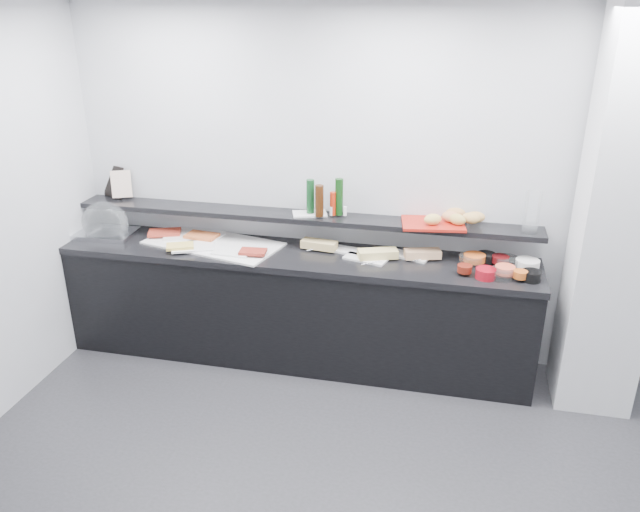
% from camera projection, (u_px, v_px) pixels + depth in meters
% --- Properties ---
extents(back_wall, '(5.00, 0.02, 2.70)m').
position_uv_depth(back_wall, '(395.00, 190.00, 4.66)').
color(back_wall, silver).
rests_on(back_wall, ground).
extents(column, '(0.50, 0.50, 2.70)m').
position_uv_depth(column, '(619.00, 220.00, 4.05)').
color(column, silver).
rests_on(column, ground).
extents(buffet_cabinet, '(3.60, 0.60, 0.85)m').
position_uv_depth(buffet_cabinet, '(296.00, 309.00, 4.89)').
color(buffet_cabinet, black).
rests_on(buffet_cabinet, ground).
extents(counter_top, '(3.62, 0.62, 0.05)m').
position_uv_depth(counter_top, '(295.00, 256.00, 4.72)').
color(counter_top, black).
rests_on(counter_top, buffet_cabinet).
extents(wall_shelf, '(3.60, 0.25, 0.04)m').
position_uv_depth(wall_shelf, '(300.00, 217.00, 4.78)').
color(wall_shelf, black).
rests_on(wall_shelf, back_wall).
extents(cloche_base, '(0.49, 0.34, 0.04)m').
position_uv_depth(cloche_base, '(105.00, 234.00, 5.03)').
color(cloche_base, '#BBBDC3').
rests_on(cloche_base, counter_top).
extents(cloche_dome, '(0.41, 0.30, 0.34)m').
position_uv_depth(cloche_dome, '(105.00, 222.00, 4.97)').
color(cloche_dome, white).
rests_on(cloche_dome, cloche_base).
extents(linen_runner, '(1.13, 0.73, 0.01)m').
position_uv_depth(linen_runner, '(213.00, 243.00, 4.87)').
color(linen_runner, white).
rests_on(linen_runner, counter_top).
extents(platter_meat_a, '(0.33, 0.27, 0.01)m').
position_uv_depth(platter_meat_a, '(183.00, 236.00, 4.98)').
color(platter_meat_a, white).
rests_on(platter_meat_a, linen_runner).
extents(food_meat_a, '(0.29, 0.24, 0.02)m').
position_uv_depth(food_meat_a, '(165.00, 232.00, 5.00)').
color(food_meat_a, maroon).
rests_on(food_meat_a, platter_meat_a).
extents(platter_salmon, '(0.31, 0.23, 0.01)m').
position_uv_depth(platter_salmon, '(205.00, 235.00, 4.99)').
color(platter_salmon, white).
rests_on(platter_salmon, linen_runner).
extents(food_salmon, '(0.27, 0.19, 0.02)m').
position_uv_depth(food_salmon, '(202.00, 236.00, 4.93)').
color(food_salmon, '#CD5B29').
rests_on(food_salmon, platter_salmon).
extents(platter_cheese, '(0.37, 0.32, 0.01)m').
position_uv_depth(platter_cheese, '(193.00, 247.00, 4.76)').
color(platter_cheese, white).
rests_on(platter_cheese, linen_runner).
extents(food_cheese, '(0.24, 0.20, 0.02)m').
position_uv_depth(food_cheese, '(180.00, 246.00, 4.73)').
color(food_cheese, '#DEC056').
rests_on(food_cheese, platter_cheese).
extents(platter_meat_b, '(0.29, 0.20, 0.01)m').
position_uv_depth(platter_meat_b, '(233.00, 252.00, 4.67)').
color(platter_meat_b, white).
rests_on(platter_meat_b, linen_runner).
extents(food_meat_b, '(0.21, 0.14, 0.02)m').
position_uv_depth(food_meat_b, '(253.00, 252.00, 4.62)').
color(food_meat_b, maroon).
rests_on(food_meat_b, platter_meat_b).
extents(sandwich_plate_left, '(0.34, 0.19, 0.01)m').
position_uv_depth(sandwich_plate_left, '(345.00, 250.00, 4.74)').
color(sandwich_plate_left, white).
rests_on(sandwich_plate_left, counter_top).
extents(sandwich_food_left, '(0.28, 0.14, 0.06)m').
position_uv_depth(sandwich_food_left, '(319.00, 244.00, 4.74)').
color(sandwich_food_left, tan).
rests_on(sandwich_food_left, sandwich_plate_left).
extents(tongs_left, '(0.13, 0.10, 0.01)m').
position_uv_depth(tongs_left, '(316.00, 249.00, 4.73)').
color(tongs_left, silver).
rests_on(tongs_left, sandwich_plate_left).
extents(sandwich_plate_mid, '(0.34, 0.21, 0.01)m').
position_uv_depth(sandwich_plate_mid, '(365.00, 259.00, 4.58)').
color(sandwich_plate_mid, white).
rests_on(sandwich_plate_mid, counter_top).
extents(sandwich_food_mid, '(0.31, 0.20, 0.06)m').
position_uv_depth(sandwich_food_mid, '(378.00, 254.00, 4.58)').
color(sandwich_food_mid, '#D4BD6F').
rests_on(sandwich_food_mid, sandwich_plate_mid).
extents(tongs_mid, '(0.13, 0.10, 0.01)m').
position_uv_depth(tongs_mid, '(371.00, 263.00, 4.49)').
color(tongs_mid, silver).
rests_on(tongs_mid, sandwich_plate_mid).
extents(sandwich_plate_right, '(0.36, 0.23, 0.01)m').
position_uv_depth(sandwich_plate_right, '(407.00, 256.00, 4.64)').
color(sandwich_plate_right, white).
rests_on(sandwich_plate_right, counter_top).
extents(sandwich_food_right, '(0.28, 0.17, 0.06)m').
position_uv_depth(sandwich_food_right, '(423.00, 254.00, 4.58)').
color(sandwich_food_right, tan).
rests_on(sandwich_food_right, sandwich_plate_right).
extents(tongs_right, '(0.14, 0.09, 0.01)m').
position_uv_depth(tongs_right, '(423.00, 259.00, 4.55)').
color(tongs_right, '#B8BBBF').
rests_on(tongs_right, sandwich_plate_right).
extents(bowl_glass_fruit, '(0.20, 0.20, 0.07)m').
position_uv_depth(bowl_glass_fruit, '(471.00, 260.00, 4.49)').
color(bowl_glass_fruit, silver).
rests_on(bowl_glass_fruit, counter_top).
extents(fill_glass_fruit, '(0.20, 0.20, 0.05)m').
position_uv_depth(fill_glass_fruit, '(475.00, 258.00, 4.50)').
color(fill_glass_fruit, orange).
rests_on(fill_glass_fruit, bowl_glass_fruit).
extents(bowl_black_jam, '(0.17, 0.17, 0.07)m').
position_uv_depth(bowl_black_jam, '(486.00, 258.00, 4.53)').
color(bowl_black_jam, black).
rests_on(bowl_black_jam, counter_top).
extents(fill_black_jam, '(0.14, 0.14, 0.05)m').
position_uv_depth(fill_black_jam, '(500.00, 259.00, 4.47)').
color(fill_black_jam, '#520B0E').
rests_on(fill_black_jam, bowl_black_jam).
extents(bowl_glass_cream, '(0.19, 0.19, 0.07)m').
position_uv_depth(bowl_glass_cream, '(508.00, 262.00, 4.45)').
color(bowl_glass_cream, white).
rests_on(bowl_glass_cream, counter_top).
extents(fill_glass_cream, '(0.18, 0.18, 0.05)m').
position_uv_depth(fill_glass_cream, '(528.00, 263.00, 4.41)').
color(fill_glass_cream, white).
rests_on(fill_glass_cream, bowl_glass_cream).
extents(bowl_red_jam, '(0.17, 0.17, 0.07)m').
position_uv_depth(bowl_red_jam, '(486.00, 273.00, 4.28)').
color(bowl_red_jam, maroon).
rests_on(bowl_red_jam, counter_top).
extents(fill_red_jam, '(0.13, 0.13, 0.05)m').
position_uv_depth(fill_red_jam, '(465.00, 269.00, 4.32)').
color(fill_red_jam, '#5E170D').
rests_on(fill_red_jam, bowl_red_jam).
extents(bowl_glass_salmon, '(0.20, 0.20, 0.07)m').
position_uv_depth(bowl_glass_salmon, '(502.00, 274.00, 4.27)').
color(bowl_glass_salmon, white).
rests_on(bowl_glass_salmon, counter_top).
extents(fill_glass_salmon, '(0.18, 0.18, 0.05)m').
position_uv_depth(fill_glass_salmon, '(505.00, 270.00, 4.31)').
color(fill_glass_salmon, '#F35C3B').
rests_on(fill_glass_salmon, bowl_glass_salmon).
extents(bowl_black_fruit, '(0.17, 0.17, 0.07)m').
position_uv_depth(bowl_black_fruit, '(531.00, 276.00, 4.24)').
color(bowl_black_fruit, black).
rests_on(bowl_black_fruit, counter_top).
extents(fill_black_fruit, '(0.12, 0.12, 0.05)m').
position_uv_depth(fill_black_fruit, '(520.00, 274.00, 4.23)').
color(fill_black_fruit, '#C6551B').
rests_on(fill_black_fruit, bowl_black_fruit).
extents(framed_print, '(0.22, 0.15, 0.26)m').
position_uv_depth(framed_print, '(114.00, 181.00, 5.14)').
color(framed_print, black).
rests_on(framed_print, wall_shelf).
extents(print_art, '(0.17, 0.11, 0.22)m').
position_uv_depth(print_art, '(121.00, 184.00, 5.07)').
color(print_art, beige).
rests_on(print_art, framed_print).
extents(condiment_tray, '(0.29, 0.23, 0.01)m').
position_uv_depth(condiment_tray, '(310.00, 214.00, 4.76)').
color(condiment_tray, white).
rests_on(condiment_tray, wall_shelf).
extents(bottle_green_a, '(0.08, 0.08, 0.26)m').
position_uv_depth(bottle_green_a, '(310.00, 196.00, 4.72)').
color(bottle_green_a, '#103C1A').
rests_on(bottle_green_a, condiment_tray).
extents(bottle_brown, '(0.07, 0.07, 0.24)m').
position_uv_depth(bottle_brown, '(319.00, 201.00, 4.65)').
color(bottle_brown, '#391C0A').
rests_on(bottle_brown, condiment_tray).
extents(bottle_green_b, '(0.07, 0.07, 0.28)m').
position_uv_depth(bottle_green_b, '(339.00, 197.00, 4.67)').
color(bottle_green_b, '#0F3810').
rests_on(bottle_green_b, condiment_tray).
extents(bottle_hot, '(0.06, 0.06, 0.18)m').
position_uv_depth(bottle_hot, '(333.00, 204.00, 4.68)').
color(bottle_hot, red).
rests_on(bottle_hot, condiment_tray).
extents(shaker_salt, '(0.03, 0.03, 0.07)m').
position_uv_depth(shaker_salt, '(345.00, 211.00, 4.69)').
color(shaker_salt, white).
rests_on(shaker_salt, condiment_tray).
extents(shaker_pepper, '(0.04, 0.04, 0.07)m').
position_uv_depth(shaker_pepper, '(332.00, 211.00, 4.69)').
color(shaker_pepper, white).
rests_on(shaker_pepper, condiment_tray).
extents(bread_tray, '(0.49, 0.37, 0.02)m').
position_uv_depth(bread_tray, '(433.00, 224.00, 4.55)').
color(bread_tray, '#AE1D12').
rests_on(bread_tray, wall_shelf).
extents(bread_roll_n, '(0.15, 0.09, 0.08)m').
position_uv_depth(bread_roll_n, '(456.00, 213.00, 4.60)').
color(bread_roll_n, '#C2894A').
rests_on(bread_roll_n, bread_tray).
extents(bread_roll_ne, '(0.14, 0.09, 0.08)m').
position_uv_depth(bread_roll_ne, '(476.00, 217.00, 4.52)').
color(bread_roll_ne, tan).
rests_on(bread_roll_ne, bread_tray).
extents(bread_roll_sw, '(0.15, 0.13, 0.08)m').
position_uv_depth(bread_roll_sw, '(433.00, 219.00, 4.48)').
color(bread_roll_sw, gold).
rests_on(bread_roll_sw, bread_tray).
extents(bread_roll_s, '(0.15, 0.12, 0.08)m').
position_uv_depth(bread_roll_s, '(458.00, 219.00, 4.47)').
color(bread_roll_s, tan).
rests_on(bread_roll_s, bread_tray).
extents(bread_roll_midw, '(0.15, 0.12, 0.08)m').
position_uv_depth(bread_roll_midw, '(451.00, 217.00, 4.53)').
color(bread_roll_midw, '#CA7F4D').
rests_on(bread_roll_midw, bread_tray).
extents(bread_roll_mide, '(0.15, 0.11, 0.08)m').
position_uv_depth(bread_roll_mide, '(471.00, 218.00, 4.50)').
color(bread_roll_mide, tan).
rests_on(bread_roll_mide, bread_tray).
extents(carafe, '(0.11, 0.11, 0.30)m').
position_uv_depth(carafe, '(532.00, 212.00, 4.34)').
color(carafe, white).
rests_on(carafe, wall_shelf).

